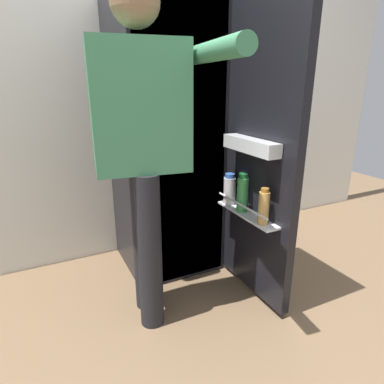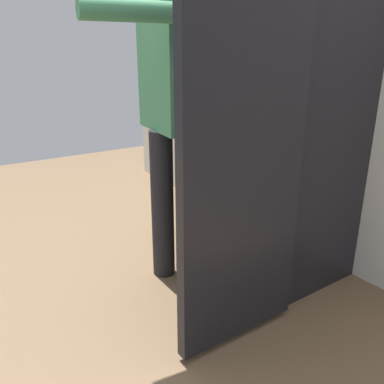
% 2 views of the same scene
% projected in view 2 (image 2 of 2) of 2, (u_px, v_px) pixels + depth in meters
% --- Properties ---
extents(ground_plane, '(6.56, 6.56, 0.00)m').
position_uv_depth(ground_plane, '(202.00, 297.00, 1.98)').
color(ground_plane, brown).
extents(kitchen_wall, '(4.40, 0.10, 2.61)m').
position_uv_depth(kitchen_wall, '(343.00, 25.00, 2.01)').
color(kitchen_wall, silver).
rests_on(kitchen_wall, ground_plane).
extents(refrigerator, '(0.63, 1.15, 1.68)m').
position_uv_depth(refrigerator, '(286.00, 123.00, 1.93)').
color(refrigerator, black).
rests_on(refrigerator, ground_plane).
extents(person, '(0.54, 0.77, 1.61)m').
position_uv_depth(person, '(175.00, 97.00, 1.91)').
color(person, black).
rests_on(person, ground_plane).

